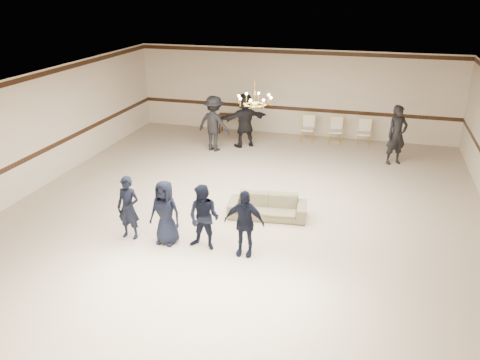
# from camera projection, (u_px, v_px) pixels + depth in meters

# --- Properties ---
(room) EXTENTS (12.01, 14.01, 3.21)m
(room) POSITION_uv_depth(u_px,v_px,m) (244.00, 152.00, 11.65)
(room) COLOR #C6B498
(room) RESTS_ON ground
(chair_rail) EXTENTS (12.00, 0.02, 0.14)m
(chair_rail) POSITION_uv_depth(u_px,v_px,m) (293.00, 109.00, 18.09)
(chair_rail) COLOR black
(chair_rail) RESTS_ON wall_back
(crown_molding) EXTENTS (12.00, 0.02, 0.14)m
(crown_molding) POSITION_uv_depth(u_px,v_px,m) (295.00, 52.00, 17.29)
(crown_molding) COLOR black
(crown_molding) RESTS_ON wall_back
(chandelier) EXTENTS (0.94, 0.94, 0.89)m
(chandelier) POSITION_uv_depth(u_px,v_px,m) (255.00, 92.00, 12.05)
(chandelier) COLOR gold
(chandelier) RESTS_ON ceiling
(boy_a) EXTENTS (0.55, 0.37, 1.49)m
(boy_a) POSITION_uv_depth(u_px,v_px,m) (128.00, 208.00, 10.75)
(boy_a) COLOR black
(boy_a) RESTS_ON floor
(boy_b) EXTENTS (0.76, 0.53, 1.49)m
(boy_b) POSITION_uv_depth(u_px,v_px,m) (165.00, 213.00, 10.53)
(boy_b) COLOR black
(boy_b) RESTS_ON floor
(boy_c) EXTENTS (0.78, 0.64, 1.49)m
(boy_c) POSITION_uv_depth(u_px,v_px,m) (204.00, 218.00, 10.30)
(boy_c) COLOR black
(boy_c) RESTS_ON floor
(boy_d) EXTENTS (0.88, 0.39, 1.49)m
(boy_d) POSITION_uv_depth(u_px,v_px,m) (244.00, 223.00, 10.08)
(boy_d) COLOR black
(boy_d) RESTS_ON floor
(settee) EXTENTS (2.00, 0.96, 0.56)m
(settee) POSITION_uv_depth(u_px,v_px,m) (267.00, 206.00, 11.89)
(settee) COLOR #716E4B
(settee) RESTS_ON floor
(adult_left) EXTENTS (1.36, 0.98, 1.91)m
(adult_left) POSITION_uv_depth(u_px,v_px,m) (214.00, 124.00, 16.36)
(adult_left) COLOR black
(adult_left) RESTS_ON floor
(adult_mid) EXTENTS (1.76, 1.51, 1.91)m
(adult_mid) POSITION_uv_depth(u_px,v_px,m) (245.00, 120.00, 16.76)
(adult_mid) COLOR black
(adult_mid) RESTS_ON floor
(adult_right) EXTENTS (0.83, 0.75, 1.91)m
(adult_right) POSITION_uv_depth(u_px,v_px,m) (397.00, 135.00, 15.13)
(adult_right) COLOR black
(adult_right) RESTS_ON floor
(banquet_chair_left) EXTENTS (0.46, 0.46, 0.96)m
(banquet_chair_left) POSITION_uv_depth(u_px,v_px,m) (308.00, 129.00, 17.46)
(banquet_chair_left) COLOR beige
(banquet_chair_left) RESTS_ON floor
(banquet_chair_mid) EXTENTS (0.51, 0.51, 0.96)m
(banquet_chair_mid) POSITION_uv_depth(u_px,v_px,m) (336.00, 131.00, 17.21)
(banquet_chair_mid) COLOR beige
(banquet_chair_mid) RESTS_ON floor
(banquet_chair_right) EXTENTS (0.47, 0.47, 0.96)m
(banquet_chair_right) POSITION_uv_depth(u_px,v_px,m) (364.00, 133.00, 16.96)
(banquet_chair_right) COLOR beige
(banquet_chair_right) RESTS_ON floor
(console_table) EXTENTS (0.94, 0.47, 0.76)m
(console_table) POSITION_uv_depth(u_px,v_px,m) (231.00, 124.00, 18.42)
(console_table) COLOR #321A10
(console_table) RESTS_ON floor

